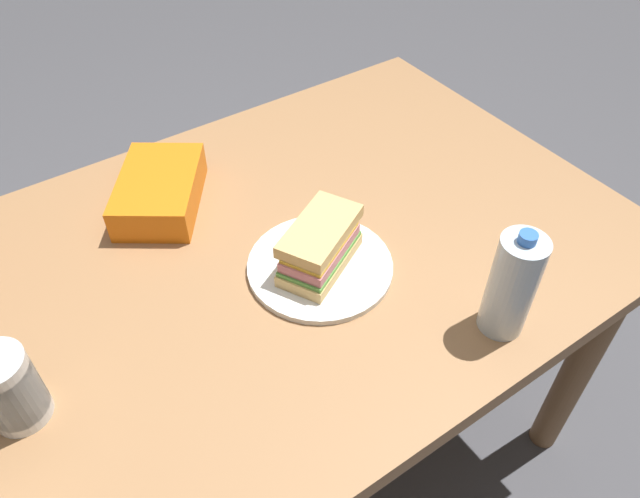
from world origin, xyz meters
name	(u,v)px	position (x,y,z in m)	size (l,w,h in m)	color
ground_plane	(267,459)	(0.00, 0.00, 0.00)	(8.00, 8.00, 0.00)	#4C4C51
dining_table	(246,301)	(0.00, 0.00, 0.66)	(1.50, 0.91, 0.76)	#9E7047
paper_plate	(320,266)	(0.12, -0.09, 0.77)	(0.26, 0.26, 0.01)	white
sandwich	(320,246)	(0.12, -0.08, 0.81)	(0.20, 0.17, 0.08)	#DBB26B
chip_bag	(160,191)	(-0.05, 0.24, 0.80)	(0.23, 0.15, 0.07)	orange
plastic_cup_stack	(9,389)	(-0.41, -0.08, 0.83)	(0.08, 0.08, 0.13)	silver
water_bottle_spare	(512,285)	(0.29, -0.36, 0.86)	(0.08, 0.08, 0.21)	silver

